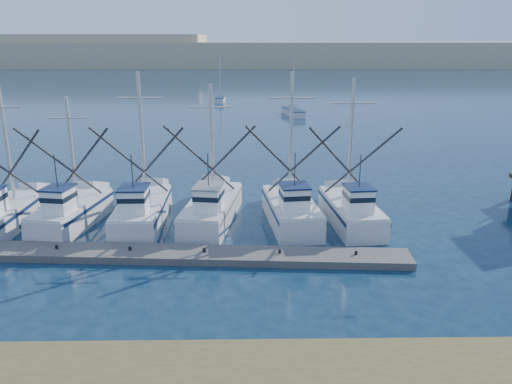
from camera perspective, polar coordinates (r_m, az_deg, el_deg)
The scene contains 6 objects.
ground at distance 22.35m, azimuth 1.25°, elevation -13.00°, with size 500.00×500.00×0.00m, color #0B2134.
floating_dock at distance 27.75m, azimuth -14.17°, elevation -6.84°, with size 29.79×1.99×0.40m, color #5C5853.
dune_ridge at distance 229.41m, azimuth -0.78°, elevation 15.52°, with size 360.00×60.00×10.00m, color tan.
trawler_fleet at distance 31.67m, azimuth -11.57°, elevation -2.17°, with size 29.45×8.34×9.34m.
sailboat_near at distance 77.57m, azimuth 4.26°, elevation 9.09°, with size 3.18×7.13×8.10m.
sailboat_far at distance 94.32m, azimuth -4.10°, elevation 10.52°, with size 1.73×5.32×8.10m.
Camera 1 is at (-0.80, -19.33, 11.20)m, focal length 35.00 mm.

